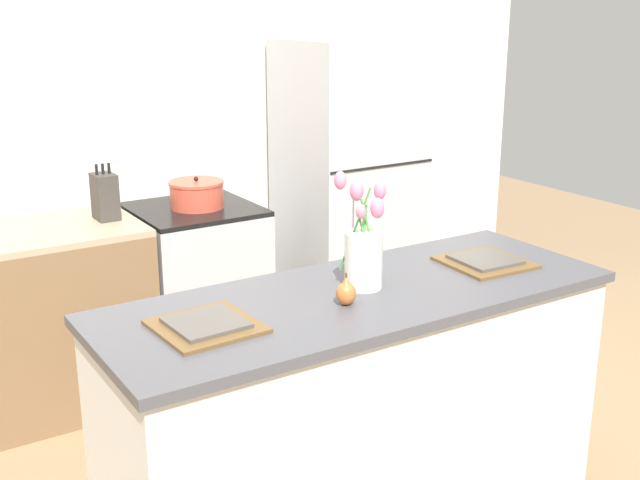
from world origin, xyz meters
TOP-DOWN VIEW (x-y plane):
  - back_wall at (0.00, 2.00)m, footprint 5.20×0.08m
  - kitchen_island at (0.00, 0.00)m, footprint 1.80×0.66m
  - stove_range at (0.10, 1.60)m, footprint 0.60×0.61m
  - refrigerator at (1.05, 1.60)m, footprint 0.68×0.67m
  - flower_vase at (0.04, 0.03)m, footprint 0.16×0.17m
  - pear_figurine at (-0.10, -0.07)m, footprint 0.07×0.07m
  - plate_setting_left at (-0.57, -0.01)m, footprint 0.31×0.31m
  - plate_setting_right at (0.57, -0.01)m, footprint 0.31×0.31m
  - cooking_pot at (0.11, 1.59)m, footprint 0.28×0.28m
  - knife_block at (-0.35, 1.61)m, footprint 0.10×0.14m

SIDE VIEW (x-z plane):
  - stove_range at x=0.10m, z-range 0.00..0.89m
  - kitchen_island at x=0.00m, z-range 0.00..0.96m
  - refrigerator at x=1.05m, z-range 0.00..1.70m
  - cooking_pot at x=0.11m, z-range 0.88..1.04m
  - plate_setting_left at x=-0.57m, z-range 0.96..0.98m
  - plate_setting_right at x=0.57m, z-range 0.96..0.98m
  - pear_figurine at x=-0.10m, z-range 0.95..1.05m
  - knife_block at x=-0.35m, z-range 0.87..1.14m
  - flower_vase at x=0.04m, z-range 0.89..1.29m
  - back_wall at x=0.00m, z-range 0.00..2.70m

